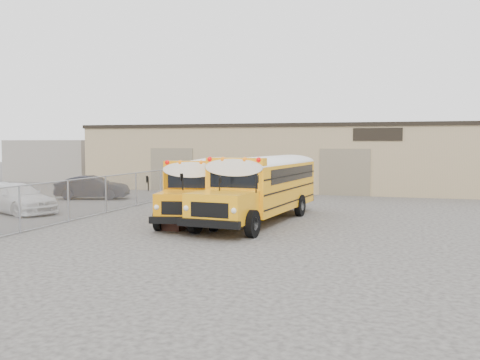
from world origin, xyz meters
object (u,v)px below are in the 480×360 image
(school_bus_left, at_px, (222,176))
(car_dark, at_px, (92,187))
(car_white, at_px, (16,198))
(school_bus_right, at_px, (300,175))
(tarp_bundle, at_px, (172,210))

(school_bus_left, height_order, car_dark, school_bus_left)
(car_white, bearing_deg, school_bus_left, -30.90)
(school_bus_left, relative_size, school_bus_right, 0.95)
(school_bus_left, xyz_separation_m, tarp_bundle, (1.08, -9.03, -0.81))
(car_dark, bearing_deg, school_bus_left, -106.19)
(school_bus_right, bearing_deg, tarp_bundle, -109.80)
(school_bus_right, distance_m, car_dark, 12.59)
(school_bus_right, bearing_deg, car_white, -151.30)
(tarp_bundle, xyz_separation_m, car_dark, (-9.26, 8.93, -0.05))
(school_bus_left, distance_m, school_bus_right, 4.38)
(school_bus_right, relative_size, tarp_bundle, 6.81)
(school_bus_left, relative_size, car_white, 1.93)
(school_bus_left, relative_size, car_dark, 2.23)
(car_white, bearing_deg, car_dark, 19.80)
(school_bus_left, height_order, school_bus_right, school_bus_right)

